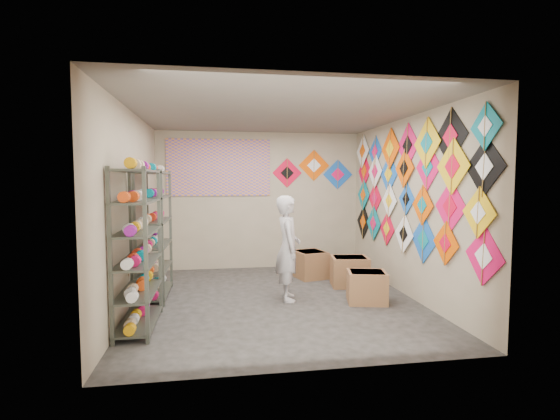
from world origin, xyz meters
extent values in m
plane|color=#282623|center=(0.00, 0.00, 0.00)|extent=(4.50, 4.50, 0.00)
plane|color=tan|center=(0.00, 2.25, 1.35)|extent=(4.00, 0.00, 4.00)
plane|color=tan|center=(0.00, -2.25, 1.35)|extent=(4.00, 0.00, 4.00)
plane|color=tan|center=(-2.00, 0.00, 1.35)|extent=(0.00, 4.50, 4.50)
plane|color=tan|center=(2.00, 0.00, 1.35)|extent=(0.00, 4.50, 4.50)
plane|color=slate|center=(0.00, 0.00, 2.70)|extent=(4.50, 4.50, 0.00)
cube|color=#4C5147|center=(-1.78, -0.85, 0.95)|extent=(0.40, 1.10, 1.90)
cube|color=#4C5147|center=(-1.78, 0.45, 0.95)|extent=(0.40, 1.10, 1.90)
cylinder|color=#E2125C|center=(-1.78, -1.33, 1.04)|extent=(0.12, 0.10, 0.12)
cylinder|color=#FE4F14|center=(-1.78, -1.14, 1.04)|extent=(0.12, 0.10, 0.12)
cylinder|color=#EDA00C|center=(-1.78, -0.95, 1.04)|extent=(0.12, 0.10, 0.12)
cylinder|color=white|center=(-1.78, -0.75, 1.04)|extent=(0.12, 0.10, 0.12)
cylinder|color=red|center=(-1.78, -0.56, 1.04)|extent=(0.12, 0.10, 0.12)
cylinder|color=#8D1694|center=(-1.78, -0.37, 1.04)|extent=(0.12, 0.10, 0.12)
cylinder|color=beige|center=(-1.78, -0.03, 1.04)|extent=(0.12, 0.10, 0.12)
cylinder|color=#028DA5|center=(-1.78, 0.16, 1.04)|extent=(0.12, 0.10, 0.12)
cylinder|color=#E2125C|center=(-1.78, 0.35, 1.04)|extent=(0.12, 0.10, 0.12)
cylinder|color=#FE4F14|center=(-1.78, 0.55, 1.04)|extent=(0.12, 0.10, 0.12)
cylinder|color=#EDA00C|center=(-1.78, 0.74, 1.04)|extent=(0.12, 0.10, 0.12)
cylinder|color=white|center=(-1.78, 0.93, 1.04)|extent=(0.12, 0.10, 0.12)
cube|color=#EA0E5C|center=(1.99, -1.86, 0.93)|extent=(0.03, 0.65, 0.65)
cube|color=#FF5801|center=(1.97, -1.14, 0.96)|extent=(0.01, 0.57, 0.57)
cube|color=blue|center=(1.99, -0.57, 0.93)|extent=(0.01, 0.68, 0.68)
cube|color=white|center=(1.97, -0.01, 0.93)|extent=(0.04, 0.60, 0.60)
cube|color=red|center=(1.99, 0.66, 0.94)|extent=(0.02, 0.58, 0.58)
cube|color=#087F93|center=(1.97, 1.21, 0.97)|extent=(0.01, 0.64, 0.64)
cube|color=black|center=(1.99, 1.77, 0.94)|extent=(0.02, 0.68, 0.68)
cube|color=yellow|center=(1.97, -1.77, 1.40)|extent=(0.02, 0.58, 0.58)
cube|color=#EA0E5C|center=(1.99, -1.19, 1.43)|extent=(0.02, 0.67, 0.67)
cube|color=#FF5801|center=(1.97, -0.55, 1.41)|extent=(0.01, 0.57, 0.57)
cube|color=blue|center=(1.99, -0.03, 1.47)|extent=(0.03, 0.50, 0.50)
cube|color=white|center=(1.97, 0.55, 1.42)|extent=(0.02, 0.56, 0.56)
cube|color=red|center=(1.99, 1.21, 1.43)|extent=(0.01, 0.58, 0.58)
cube|color=#087F93|center=(1.97, 1.74, 1.47)|extent=(0.02, 0.61, 0.61)
cube|color=black|center=(1.99, -1.82, 1.90)|extent=(0.03, 0.67, 0.67)
cube|color=yellow|center=(1.97, -1.25, 1.92)|extent=(0.02, 0.70, 0.70)
cube|color=#EA0E5C|center=(1.99, -0.63, 1.93)|extent=(0.02, 0.64, 0.64)
cube|color=#FF5801|center=(1.97, 0.03, 1.93)|extent=(0.03, 0.60, 0.60)
cube|color=blue|center=(1.99, 0.63, 1.86)|extent=(0.02, 0.67, 0.67)
cube|color=white|center=(1.97, 1.17, 1.91)|extent=(0.03, 0.61, 0.61)
cube|color=red|center=(1.99, 1.75, 1.93)|extent=(0.03, 0.64, 0.64)
cube|color=#087F93|center=(1.97, -1.83, 2.33)|extent=(0.01, 0.52, 0.52)
cube|color=black|center=(1.99, -1.16, 2.29)|extent=(0.02, 0.72, 0.72)
cube|color=yellow|center=(1.97, -0.62, 2.26)|extent=(0.03, 0.70, 0.70)
cube|color=#EA0E5C|center=(1.99, -0.03, 2.27)|extent=(0.01, 0.68, 0.68)
cube|color=#FF5801|center=(1.97, 0.55, 2.27)|extent=(0.02, 0.68, 0.68)
cube|color=blue|center=(1.99, 1.23, 2.27)|extent=(0.04, 0.59, 0.59)
cube|color=white|center=(1.97, 1.82, 2.32)|extent=(0.04, 0.66, 0.66)
cube|color=red|center=(0.55, 2.24, 1.90)|extent=(0.59, 0.02, 0.59)
cube|color=#FF5801|center=(1.10, 2.24, 2.05)|extent=(0.63, 0.02, 0.63)
cube|color=blue|center=(1.60, 2.24, 1.87)|extent=(0.61, 0.02, 0.61)
cube|color=#6B52B1|center=(-0.80, 2.23, 2.00)|extent=(2.00, 0.01, 1.10)
imported|color=beige|center=(0.17, -0.02, 0.77)|extent=(0.60, 0.42, 1.53)
cube|color=brown|center=(1.26, -0.33, 0.23)|extent=(0.63, 0.56, 0.45)
cube|color=brown|center=(1.31, 0.58, 0.24)|extent=(0.66, 0.57, 0.49)
cube|color=brown|center=(0.80, 1.25, 0.24)|extent=(0.62, 0.66, 0.48)
camera|label=1|loc=(-0.86, -5.78, 1.75)|focal=26.00mm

